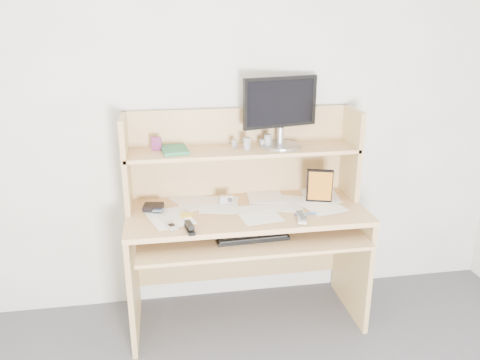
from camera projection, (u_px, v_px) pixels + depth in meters
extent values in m
cube|color=silver|center=(238.00, 115.00, 2.89)|extent=(3.60, 0.04, 2.50)
cube|color=tan|center=(247.00, 212.00, 2.76)|extent=(1.40, 0.60, 0.03)
cube|color=tan|center=(133.00, 277.00, 2.77)|extent=(0.03, 0.56, 0.72)
cube|color=tan|center=(352.00, 259.00, 2.99)|extent=(0.03, 0.56, 0.72)
cube|color=tan|center=(239.00, 250.00, 3.15)|extent=(1.34, 0.02, 0.41)
cube|color=tan|center=(250.00, 235.00, 2.68)|extent=(1.28, 0.55, 0.02)
cube|color=tan|center=(239.00, 152.00, 2.94)|extent=(1.40, 0.02, 0.55)
cube|color=tan|center=(126.00, 163.00, 2.70)|extent=(0.03, 0.30, 0.55)
cube|color=tan|center=(351.00, 153.00, 2.91)|extent=(0.03, 0.30, 0.55)
cube|color=tan|center=(243.00, 150.00, 2.79)|extent=(1.38, 0.30, 0.02)
cube|color=white|center=(247.00, 209.00, 2.75)|extent=(1.32, 0.54, 0.01)
cube|color=black|center=(252.00, 236.00, 2.62)|extent=(0.41, 0.17, 0.02)
cube|color=black|center=(252.00, 234.00, 2.61)|extent=(0.39, 0.16, 0.01)
cube|color=#A7A7A2|center=(301.00, 217.00, 2.61)|extent=(0.08, 0.18, 0.02)
cube|color=silver|center=(171.00, 225.00, 2.50)|extent=(0.07, 0.09, 0.02)
cube|color=black|center=(190.00, 227.00, 2.46)|extent=(0.05, 0.13, 0.04)
cube|color=black|center=(153.00, 207.00, 2.74)|extent=(0.13, 0.11, 0.03)
cube|color=#F6FF43|center=(187.00, 215.00, 2.66)|extent=(0.08, 0.08, 0.01)
cube|color=#B4B4B6|center=(226.00, 199.00, 2.83)|extent=(0.08, 0.04, 0.05)
cube|color=black|center=(320.00, 186.00, 2.81)|extent=(0.15, 0.06, 0.22)
cylinder|color=blue|center=(306.00, 214.00, 2.66)|extent=(0.13, 0.02, 0.01)
cube|color=#A71629|center=(156.00, 144.00, 2.74)|extent=(0.06, 0.03, 0.08)
cube|color=#2E7346|center=(175.00, 150.00, 2.72)|extent=(0.17, 0.22, 0.02)
cylinder|color=black|center=(234.00, 144.00, 2.80)|extent=(0.04, 0.04, 0.05)
cylinder|color=white|center=(247.00, 144.00, 2.75)|extent=(0.06, 0.06, 0.07)
cylinder|color=black|center=(263.00, 143.00, 2.83)|extent=(0.05, 0.05, 0.05)
cylinder|color=white|center=(268.00, 141.00, 2.81)|extent=(0.05, 0.05, 0.08)
cylinder|color=#9A9A9E|center=(280.00, 145.00, 2.83)|extent=(0.24, 0.24, 0.02)
cylinder|color=#9A9A9E|center=(280.00, 136.00, 2.82)|extent=(0.04, 0.04, 0.10)
cube|color=black|center=(280.00, 102.00, 2.78)|extent=(0.47, 0.15, 0.30)
cube|color=black|center=(281.00, 103.00, 2.76)|extent=(0.43, 0.12, 0.26)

